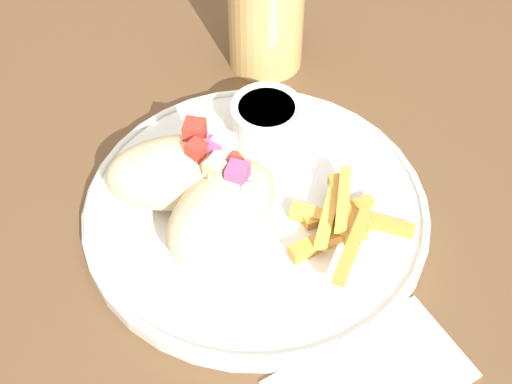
# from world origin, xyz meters

# --- Properties ---
(table) EXTENTS (1.21, 1.21, 0.77)m
(table) POSITION_xyz_m (0.00, 0.00, 0.68)
(table) COLOR brown
(table) RESTS_ON ground_plane
(napkin) EXTENTS (0.17, 0.12, 0.00)m
(napkin) POSITION_xyz_m (0.08, -0.17, 0.77)
(napkin) COLOR white
(napkin) RESTS_ON table
(plate) EXTENTS (0.31, 0.31, 0.02)m
(plate) POSITION_xyz_m (0.04, 0.01, 0.78)
(plate) COLOR white
(plate) RESTS_ON table
(pita_sandwich_near) EXTENTS (0.14, 0.13, 0.07)m
(pita_sandwich_near) POSITION_xyz_m (-0.00, -0.01, 0.81)
(pita_sandwich_near) COLOR beige
(pita_sandwich_near) RESTS_ON plate
(pita_sandwich_far) EXTENTS (0.14, 0.09, 0.07)m
(pita_sandwich_far) POSITION_xyz_m (-0.03, 0.04, 0.81)
(pita_sandwich_far) COLOR beige
(pita_sandwich_far) RESTS_ON plate
(fries_pile) EXTENTS (0.12, 0.12, 0.03)m
(fries_pile) POSITION_xyz_m (0.10, -0.04, 0.79)
(fries_pile) COLOR gold
(fries_pile) RESTS_ON plate
(sauce_ramekin) EXTENTS (0.07, 0.07, 0.04)m
(sauce_ramekin) POSITION_xyz_m (0.07, 0.09, 0.80)
(sauce_ramekin) COLOR white
(sauce_ramekin) RESTS_ON plate
(water_glass) EXTENTS (0.08, 0.08, 0.13)m
(water_glass) POSITION_xyz_m (0.10, 0.22, 0.82)
(water_glass) COLOR tan
(water_glass) RESTS_ON table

